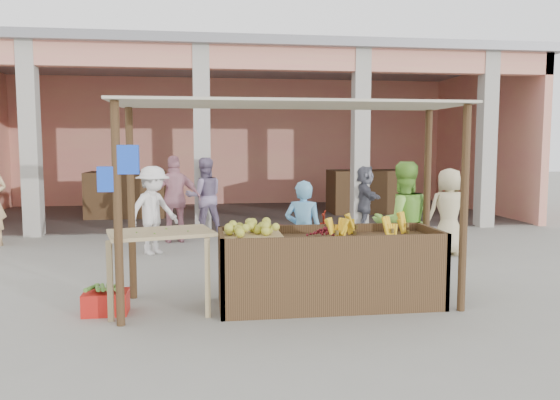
{
  "coord_description": "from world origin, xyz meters",
  "views": [
    {
      "loc": [
        -0.95,
        -6.23,
        1.9
      ],
      "look_at": [
        0.08,
        1.2,
        1.14
      ],
      "focal_mm": 35.0,
      "sensor_mm": 36.0,
      "label": 1
    }
  ],
  "objects": [
    {
      "name": "shopper_f",
      "position": [
        -0.97,
        5.29,
        0.9
      ],
      "size": [
        0.95,
        0.65,
        1.79
      ],
      "primitive_type": "imported",
      "rotation": [
        0.0,
        0.0,
        3.32
      ],
      "color": "gray",
      "rests_on": "ground"
    },
    {
      "name": "vendor_blue",
      "position": [
        0.37,
        1.02,
        0.76
      ],
      "size": [
        0.69,
        0.6,
        1.52
      ],
      "primitive_type": "imported",
      "rotation": [
        0.0,
        0.0,
        2.75
      ],
      "color": "#67B0E6",
      "rests_on": "ground"
    },
    {
      "name": "melon_tray",
      "position": [
        -0.41,
        0.04,
        0.89
      ],
      "size": [
        0.7,
        0.6,
        0.19
      ],
      "color": "tan",
      "rests_on": "fruit_stall"
    },
    {
      "name": "shopper_a",
      "position": [
        -1.85,
        3.37,
        0.83
      ],
      "size": [
        1.15,
        1.11,
        1.66
      ],
      "primitive_type": "imported",
      "rotation": [
        0.0,
        0.0,
        0.74
      ],
      "color": "silver",
      "rests_on": "ground"
    },
    {
      "name": "berry_heap",
      "position": [
        0.45,
        0.02,
        0.87
      ],
      "size": [
        0.45,
        0.37,
        0.14
      ],
      "primitive_type": "ellipsoid",
      "color": "maroon",
      "rests_on": "fruit_stall"
    },
    {
      "name": "ground",
      "position": [
        0.0,
        0.0,
        0.0
      ],
      "size": [
        60.0,
        60.0,
        0.0
      ],
      "primitive_type": "plane",
      "color": "gray",
      "rests_on": "ground"
    },
    {
      "name": "vendor_green",
      "position": [
        1.7,
        0.82,
        0.88
      ],
      "size": [
        0.86,
        0.5,
        1.77
      ],
      "primitive_type": "imported",
      "rotation": [
        0.0,
        0.0,
        3.13
      ],
      "color": "#8FDC4C",
      "rests_on": "ground"
    },
    {
      "name": "shopper_b",
      "position": [
        -1.53,
        4.53,
        0.91
      ],
      "size": [
        1.14,
        0.74,
        1.81
      ],
      "primitive_type": "imported",
      "rotation": [
        0.0,
        0.0,
        3.31
      ],
      "color": "#C88493",
      "rests_on": "ground"
    },
    {
      "name": "produce_sacks",
      "position": [
        2.98,
        5.25,
        0.27
      ],
      "size": [
        0.71,
        0.67,
        0.54
      ],
      "color": "maroon",
      "rests_on": "ground"
    },
    {
      "name": "motorcycle",
      "position": [
        0.53,
        2.39,
        0.44
      ],
      "size": [
        1.02,
        1.76,
        0.87
      ],
      "primitive_type": "imported",
      "rotation": [
        0.0,
        0.0,
        1.28
      ],
      "color": "maroon",
      "rests_on": "ground"
    },
    {
      "name": "papaya_pile",
      "position": [
        -1.46,
        0.04,
        1.03
      ],
      "size": [
        0.72,
        0.41,
        0.21
      ],
      "primitive_type": null,
      "color": "#479430",
      "rests_on": "side_table"
    },
    {
      "name": "plantain_bundle",
      "position": [
        -2.08,
        -0.01,
        0.29
      ],
      "size": [
        0.4,
        0.28,
        0.08
      ],
      "primitive_type": null,
      "color": "#4D812E",
      "rests_on": "red_crate"
    },
    {
      "name": "shopper_c",
      "position": [
        3.21,
        2.62,
        0.83
      ],
      "size": [
        0.81,
        0.54,
        1.66
      ],
      "primitive_type": "imported",
      "rotation": [
        0.0,
        0.0,
        3.12
      ],
      "color": "tan",
      "rests_on": "ground"
    },
    {
      "name": "red_crate",
      "position": [
        -2.08,
        -0.01,
        0.13
      ],
      "size": [
        0.49,
        0.36,
        0.25
      ],
      "primitive_type": "cube",
      "rotation": [
        0.0,
        0.0,
        0.01
      ],
      "color": "red",
      "rests_on": "ground"
    },
    {
      "name": "fruit_stall",
      "position": [
        0.5,
        0.0,
        0.4
      ],
      "size": [
        2.6,
        0.95,
        0.8
      ],
      "primitive_type": "cube",
      "color": "#4F371F",
      "rests_on": "ground"
    },
    {
      "name": "stall_awning",
      "position": [
        -0.01,
        0.06,
        1.98
      ],
      "size": [
        4.09,
        1.35,
        2.39
      ],
      "color": "#4F371F",
      "rests_on": "ground"
    },
    {
      "name": "banana_heap",
      "position": [
        1.01,
        0.02,
        0.91
      ],
      "size": [
        1.16,
        0.63,
        0.21
      ],
      "primitive_type": null,
      "color": "yellow",
      "rests_on": "fruit_stall"
    },
    {
      "name": "shopper_d",
      "position": [
        2.58,
        5.53,
        0.77
      ],
      "size": [
        0.69,
        1.46,
        1.54
      ],
      "primitive_type": "imported",
      "rotation": [
        0.0,
        0.0,
        1.5
      ],
      "color": "#545562",
      "rests_on": "ground"
    },
    {
      "name": "side_table",
      "position": [
        -1.46,
        0.04,
        0.78
      ],
      "size": [
        1.29,
        1.0,
        0.92
      ],
      "rotation": [
        0.0,
        0.0,
        0.23
      ],
      "color": "tan",
      "rests_on": "ground"
    },
    {
      "name": "market_building",
      "position": [
        0.05,
        8.93,
        2.7
      ],
      "size": [
        14.4,
        6.4,
        4.2
      ],
      "color": "tan",
      "rests_on": "ground"
    }
  ]
}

